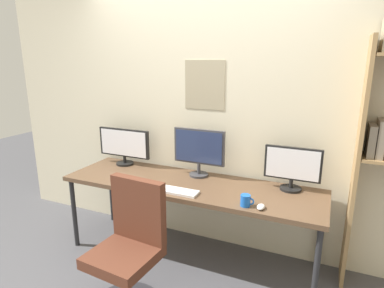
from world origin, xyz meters
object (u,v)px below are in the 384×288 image
office_chair (129,261)px  keyboard_main (178,191)px  desk (190,188)px  coffee_mug (246,201)px  computer_mouse (261,207)px  monitor_center (199,150)px  monitor_left (124,145)px  monitor_right (292,167)px

office_chair → keyboard_main: office_chair is taller
desk → coffee_mug: (0.58, -0.25, 0.09)m
computer_mouse → coffee_mug: 0.12m
monitor_center → office_chair: bearing=-97.6°
office_chair → keyboard_main: (0.13, 0.55, 0.35)m
monitor_left → coffee_mug: (1.42, -0.47, -0.17)m
office_chair → monitor_right: size_ratio=2.14×
keyboard_main → computer_mouse: 0.69m
monitor_center → computer_mouse: 0.87m
office_chair → monitor_right: monitor_right is taller
office_chair → computer_mouse: 1.04m
office_chair → monitor_center: monitor_center is taller
monitor_center → monitor_right: size_ratio=1.08×
keyboard_main → monitor_right: bearing=27.6°
desk → keyboard_main: 0.24m
desk → office_chair: 0.84m
office_chair → computer_mouse: bearing=32.4°
desk → monitor_left: monitor_left is taller
monitor_right → coffee_mug: bearing=-120.0°
keyboard_main → coffee_mug: 0.58m
monitor_right → keyboard_main: size_ratio=1.38×
keyboard_main → computer_mouse: (0.69, -0.02, 0.01)m
office_chair → monitor_left: (-0.71, 0.99, 0.55)m
keyboard_main → coffee_mug: (0.58, -0.02, 0.04)m
desk → computer_mouse: (0.69, -0.25, 0.07)m
desk → keyboard_main: size_ratio=6.92×
keyboard_main → monitor_center: bearing=90.0°
office_chair → computer_mouse: size_ratio=10.31×
monitor_left → monitor_center: 0.85m
monitor_center → coffee_mug: (0.58, -0.47, -0.21)m
monitor_left → monitor_right: 1.69m
monitor_right → computer_mouse: size_ratio=4.83×
monitor_right → keyboard_main: (-0.85, -0.44, -0.19)m
keyboard_main → office_chair: bearing=-103.5°
computer_mouse → desk: bearing=159.8°
desk → computer_mouse: bearing=-20.2°
monitor_right → coffee_mug: size_ratio=4.37×
keyboard_main → monitor_left: bearing=152.4°
desk → monitor_left: (-0.85, 0.21, 0.26)m
monitor_center → monitor_right: monitor_center is taller
monitor_right → keyboard_main: bearing=-152.4°
desk → monitor_left: size_ratio=3.95×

